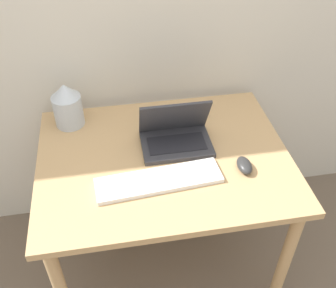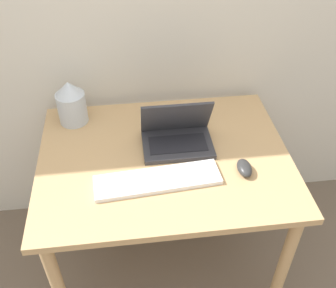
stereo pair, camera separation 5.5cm
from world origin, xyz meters
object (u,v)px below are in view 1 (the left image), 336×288
object	(u,v)px
vase	(67,105)
keyboard	(159,180)
mouse	(244,165)
laptop	(175,135)

from	to	relation	value
vase	keyboard	bearing A→B (deg)	-51.93
keyboard	vase	bearing A→B (deg)	128.07
mouse	vase	xyz separation A→B (m)	(-0.68, 0.41, 0.08)
laptop	keyboard	xyz separation A→B (m)	(-0.10, -0.22, -0.04)
keyboard	vase	distance (m)	0.55
laptop	keyboard	bearing A→B (deg)	-115.77
mouse	vase	bearing A→B (deg)	148.46
keyboard	vase	xyz separation A→B (m)	(-0.34, 0.43, 0.09)
laptop	vase	bearing A→B (deg)	154.17
keyboard	mouse	bearing A→B (deg)	2.25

